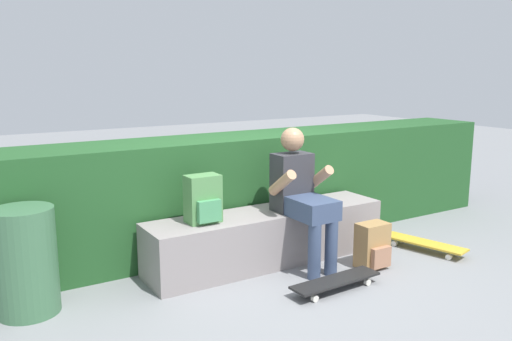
# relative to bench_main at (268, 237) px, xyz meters

# --- Properties ---
(ground_plane) EXTENTS (24.00, 24.00, 0.00)m
(ground_plane) POSITION_rel_bench_main_xyz_m (0.00, -0.40, -0.24)
(ground_plane) COLOR gray
(bench_main) EXTENTS (2.28, 0.51, 0.48)m
(bench_main) POSITION_rel_bench_main_xyz_m (0.00, 0.00, 0.00)
(bench_main) COLOR gray
(bench_main) RESTS_ON ground
(person_skater) EXTENTS (0.49, 0.62, 1.23)m
(person_skater) POSITION_rel_bench_main_xyz_m (0.20, -0.22, 0.43)
(person_skater) COLOR #333338
(person_skater) RESTS_ON ground
(skateboard_near_person) EXTENTS (0.81, 0.23, 0.09)m
(skateboard_near_person) POSITION_rel_bench_main_xyz_m (0.12, -0.81, -0.16)
(skateboard_near_person) COLOR black
(skateboard_near_person) RESTS_ON ground
(skateboard_beside_bench) EXTENTS (0.39, 0.82, 0.09)m
(skateboard_beside_bench) POSITION_rel_bench_main_xyz_m (1.45, -0.55, -0.16)
(skateboard_beside_bench) COLOR gold
(skateboard_beside_bench) RESTS_ON ground
(backpack_on_bench) EXTENTS (0.28, 0.23, 0.40)m
(backpack_on_bench) POSITION_rel_bench_main_xyz_m (-0.65, -0.01, 0.43)
(backpack_on_bench) COLOR #51894C
(backpack_on_bench) RESTS_ON bench_main
(backpack_on_ground) EXTENTS (0.28, 0.23, 0.40)m
(backpack_on_ground) POSITION_rel_bench_main_xyz_m (0.72, -0.59, -0.05)
(backpack_on_ground) COLOR #A37A47
(backpack_on_ground) RESTS_ON ground
(hedge_row) EXTENTS (5.89, 0.73, 1.09)m
(hedge_row) POSITION_rel_bench_main_xyz_m (0.33, 0.67, 0.30)
(hedge_row) COLOR #214F24
(hedge_row) RESTS_ON ground
(trash_bin) EXTENTS (0.43, 0.43, 0.78)m
(trash_bin) POSITION_rel_bench_main_xyz_m (-2.03, 0.05, 0.15)
(trash_bin) COLOR #3D6B47
(trash_bin) RESTS_ON ground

